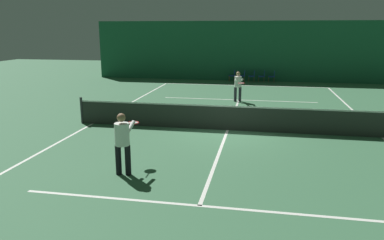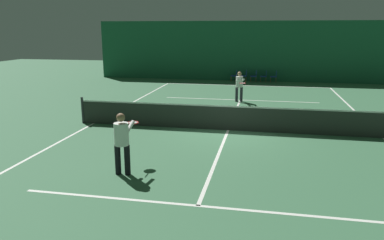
{
  "view_description": "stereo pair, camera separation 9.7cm",
  "coord_description": "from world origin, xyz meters",
  "px_view_note": "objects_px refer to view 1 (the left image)",
  "views": [
    {
      "loc": [
        1.23,
        -13.76,
        3.73
      ],
      "look_at": [
        -0.91,
        -2.49,
        0.95
      ],
      "focal_mm": 35.0,
      "sensor_mm": 36.0,
      "label": 1
    },
    {
      "loc": [
        1.32,
        -13.74,
        3.73
      ],
      "look_at": [
        -0.91,
        -2.49,
        0.95
      ],
      "focal_mm": 35.0,
      "sensor_mm": 36.0,
      "label": 2
    }
  ],
  "objects_px": {
    "player_near": "(123,139)",
    "courtside_chair_0": "(233,75)",
    "courtside_chair_1": "(243,75)",
    "player_far": "(238,84)",
    "courtside_chair_4": "(273,76)",
    "tennis_net": "(228,117)",
    "courtside_chair_2": "(253,75)",
    "courtside_chair_3": "(263,75)"
  },
  "relations": [
    {
      "from": "tennis_net",
      "to": "player_far",
      "type": "relative_size",
      "value": 7.57
    },
    {
      "from": "player_far",
      "to": "courtside_chair_4",
      "type": "bearing_deg",
      "value": 152.79
    },
    {
      "from": "courtside_chair_0",
      "to": "courtside_chair_3",
      "type": "distance_m",
      "value": 2.14
    },
    {
      "from": "courtside_chair_3",
      "to": "courtside_chair_4",
      "type": "height_order",
      "value": "same"
    },
    {
      "from": "player_far",
      "to": "courtside_chair_3",
      "type": "relative_size",
      "value": 1.89
    },
    {
      "from": "tennis_net",
      "to": "player_near",
      "type": "xyz_separation_m",
      "value": [
        -2.28,
        -4.94,
        0.46
      ]
    },
    {
      "from": "courtside_chair_0",
      "to": "courtside_chair_3",
      "type": "xyz_separation_m",
      "value": [
        2.14,
        0.0,
        0.0
      ]
    },
    {
      "from": "tennis_net",
      "to": "courtside_chair_4",
      "type": "height_order",
      "value": "tennis_net"
    },
    {
      "from": "tennis_net",
      "to": "courtside_chair_2",
      "type": "xyz_separation_m",
      "value": [
        0.5,
        13.88,
        -0.03
      ]
    },
    {
      "from": "tennis_net",
      "to": "courtside_chair_4",
      "type": "bearing_deg",
      "value": 82.09
    },
    {
      "from": "courtside_chair_0",
      "to": "courtside_chair_4",
      "type": "xyz_separation_m",
      "value": [
        2.86,
        0.0,
        0.0
      ]
    },
    {
      "from": "courtside_chair_0",
      "to": "courtside_chair_1",
      "type": "relative_size",
      "value": 1.0
    },
    {
      "from": "courtside_chair_1",
      "to": "player_near",
      "type": "bearing_deg",
      "value": -6.24
    },
    {
      "from": "tennis_net",
      "to": "courtside_chair_2",
      "type": "bearing_deg",
      "value": 87.95
    },
    {
      "from": "courtside_chair_3",
      "to": "player_far",
      "type": "bearing_deg",
      "value": -8.84
    },
    {
      "from": "player_near",
      "to": "player_far",
      "type": "height_order",
      "value": "player_near"
    },
    {
      "from": "courtside_chair_0",
      "to": "player_near",
      "type": "bearing_deg",
      "value": -4.08
    },
    {
      "from": "player_near",
      "to": "courtside_chair_1",
      "type": "height_order",
      "value": "player_near"
    },
    {
      "from": "player_near",
      "to": "courtside_chair_2",
      "type": "relative_size",
      "value": 1.97
    },
    {
      "from": "courtside_chair_4",
      "to": "courtside_chair_2",
      "type": "bearing_deg",
      "value": -90.0
    },
    {
      "from": "player_far",
      "to": "courtside_chair_2",
      "type": "distance_m",
      "value": 8.02
    },
    {
      "from": "player_near",
      "to": "courtside_chair_2",
      "type": "xyz_separation_m",
      "value": [
        2.77,
        18.83,
        -0.48
      ]
    },
    {
      "from": "tennis_net",
      "to": "courtside_chair_3",
      "type": "height_order",
      "value": "tennis_net"
    },
    {
      "from": "courtside_chair_2",
      "to": "courtside_chair_3",
      "type": "distance_m",
      "value": 0.71
    },
    {
      "from": "player_far",
      "to": "courtside_chair_1",
      "type": "distance_m",
      "value": 8.0
    },
    {
      "from": "tennis_net",
      "to": "courtside_chair_2",
      "type": "height_order",
      "value": "tennis_net"
    },
    {
      "from": "courtside_chair_2",
      "to": "tennis_net",
      "type": "bearing_deg",
      "value": -2.05
    },
    {
      "from": "courtside_chair_2",
      "to": "courtside_chair_3",
      "type": "height_order",
      "value": "same"
    },
    {
      "from": "player_far",
      "to": "player_near",
      "type": "bearing_deg",
      "value": -25.15
    },
    {
      "from": "courtside_chair_1",
      "to": "courtside_chair_4",
      "type": "xyz_separation_m",
      "value": [
        2.14,
        0.0,
        0.0
      ]
    },
    {
      "from": "courtside_chair_2",
      "to": "courtside_chair_4",
      "type": "height_order",
      "value": "same"
    },
    {
      "from": "player_far",
      "to": "tennis_net",
      "type": "bearing_deg",
      "value": -13.16
    },
    {
      "from": "courtside_chair_1",
      "to": "courtside_chair_0",
      "type": "bearing_deg",
      "value": -90.0
    },
    {
      "from": "player_far",
      "to": "courtside_chair_0",
      "type": "distance_m",
      "value": 8.05
    },
    {
      "from": "player_far",
      "to": "courtside_chair_1",
      "type": "relative_size",
      "value": 1.89
    },
    {
      "from": "courtside_chair_1",
      "to": "courtside_chair_4",
      "type": "height_order",
      "value": "same"
    },
    {
      "from": "player_far",
      "to": "courtside_chair_0",
      "type": "height_order",
      "value": "player_far"
    },
    {
      "from": "courtside_chair_0",
      "to": "courtside_chair_3",
      "type": "height_order",
      "value": "same"
    },
    {
      "from": "player_near",
      "to": "courtside_chair_0",
      "type": "height_order",
      "value": "player_near"
    },
    {
      "from": "player_far",
      "to": "courtside_chair_3",
      "type": "bearing_deg",
      "value": 157.72
    },
    {
      "from": "courtside_chair_1",
      "to": "courtside_chair_2",
      "type": "height_order",
      "value": "same"
    },
    {
      "from": "tennis_net",
      "to": "courtside_chair_0",
      "type": "distance_m",
      "value": 13.91
    }
  ]
}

